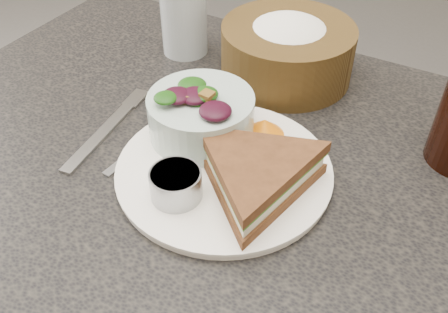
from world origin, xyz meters
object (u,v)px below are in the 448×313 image
dinner_plate (224,171)px  dressing_ramekin (176,185)px  sandwich (256,175)px  bread_basket (288,43)px  salad_bowl (201,109)px  water_glass (184,20)px

dinner_plate → dressing_ramekin: size_ratio=4.39×
sandwich → dressing_ramekin: 0.09m
bread_basket → dressing_ramekin: bearing=-89.4°
dressing_ramekin → bread_basket: (-0.00, 0.32, 0.03)m
dressing_ramekin → salad_bowl: bearing=107.1°
sandwich → dressing_ramekin: sandwich is taller
bread_basket → water_glass: 0.18m
salad_bowl → dinner_plate: bearing=-36.7°
salad_bowl → dressing_ramekin: salad_bowl is taller
dressing_ramekin → water_glass: (-0.18, 0.31, 0.03)m
sandwich → water_glass: water_glass is taller
dressing_ramekin → water_glass: water_glass is taller
dressing_ramekin → bread_basket: bearing=90.6°
dinner_plate → water_glass: water_glass is taller
sandwich → salad_bowl: 0.13m
dinner_plate → bread_basket: size_ratio=1.30×
sandwich → salad_bowl: size_ratio=1.34×
sandwich → salad_bowl: salad_bowl is taller
dinner_plate → dressing_ramekin: dressing_ramekin is taller
bread_basket → dinner_plate: bearing=-83.6°
dinner_plate → water_glass: (-0.21, 0.24, 0.05)m
dressing_ramekin → bread_basket: bread_basket is taller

